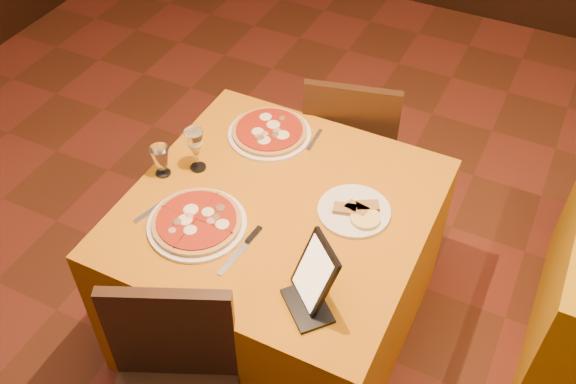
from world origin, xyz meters
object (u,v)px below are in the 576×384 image
at_px(pizza_far, 269,133).
at_px(water_glass, 161,161).
at_px(pizza_near, 197,223).
at_px(main_table, 279,268).
at_px(wine_glass, 196,150).
at_px(chair_main_far, 353,142).
at_px(tablet, 315,273).

xyz_separation_m(pizza_far, water_glass, (-0.27, -0.39, 0.05)).
xyz_separation_m(pizza_near, water_glass, (-0.27, 0.18, 0.05)).
distance_m(main_table, wine_glass, 0.61).
xyz_separation_m(pizza_near, wine_glass, (-0.16, 0.27, 0.08)).
bearing_deg(wine_glass, pizza_far, 61.90).
xyz_separation_m(chair_main_far, wine_glass, (-0.38, -0.75, 0.39)).
bearing_deg(chair_main_far, tablet, 91.05).
relative_size(main_table, pizza_far, 3.16).
height_order(main_table, water_glass, water_glass).
relative_size(chair_main_far, pizza_near, 2.51).
xyz_separation_m(main_table, pizza_near, (-0.22, -0.22, 0.39)).
bearing_deg(pizza_far, tablet, -52.58).
height_order(pizza_near, water_glass, water_glass).
bearing_deg(chair_main_far, water_glass, 46.29).
relative_size(chair_main_far, wine_glass, 4.79).
relative_size(pizza_far, water_glass, 2.68).
height_order(main_table, tablet, tablet).
relative_size(pizza_near, wine_glass, 1.91).
distance_m(pizza_near, pizza_far, 0.57).
distance_m(pizza_near, wine_glass, 0.32).
xyz_separation_m(pizza_far, wine_glass, (-0.16, -0.30, 0.08)).
relative_size(main_table, water_glass, 8.46).
bearing_deg(pizza_near, tablet, -10.54).
height_order(main_table, pizza_far, pizza_far).
distance_m(pizza_near, tablet, 0.53).
bearing_deg(water_glass, tablet, -19.30).
xyz_separation_m(pizza_near, pizza_far, (0.00, 0.57, 0.00)).
relative_size(wine_glass, water_glass, 1.46).
bearing_deg(tablet, main_table, 174.38).
relative_size(pizza_far, tablet, 1.43).
distance_m(chair_main_far, pizza_near, 1.08).
xyz_separation_m(wine_glass, water_glass, (-0.11, -0.09, -0.03)).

